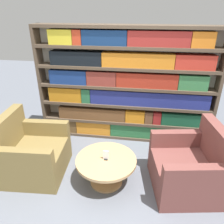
{
  "coord_description": "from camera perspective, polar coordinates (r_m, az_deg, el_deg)",
  "views": [
    {
      "loc": [
        0.3,
        -2.17,
        2.25
      ],
      "look_at": [
        -0.13,
        0.69,
        0.84
      ],
      "focal_mm": 35.0,
      "sensor_mm": 36.0,
      "label": 1
    }
  ],
  "objects": [
    {
      "name": "ground_plane",
      "position": [
        3.14,
        0.51,
        -19.7
      ],
      "size": [
        14.0,
        14.0,
        0.0
      ],
      "primitive_type": "plane",
      "color": "slate"
    },
    {
      "name": "coffee_table",
      "position": [
        3.07,
        -1.54,
        -13.83
      ],
      "size": [
        0.82,
        0.82,
        0.4
      ],
      "color": "tan",
      "rests_on": "ground_plane"
    },
    {
      "name": "armchair_left",
      "position": [
        3.43,
        -20.14,
        -10.28
      ],
      "size": [
        0.89,
        0.92,
        0.91
      ],
      "rotation": [
        0.0,
        0.0,
        1.64
      ],
      "color": "olive",
      "rests_on": "ground_plane"
    },
    {
      "name": "armchair_right",
      "position": [
        3.15,
        19.47,
        -13.77
      ],
      "size": [
        0.97,
        0.99,
        0.91
      ],
      "rotation": [
        0.0,
        0.0,
        -1.4
      ],
      "color": "brown",
      "rests_on": "ground_plane"
    },
    {
      "name": "bookshelf",
      "position": [
        3.8,
        3.49,
        6.6
      ],
      "size": [
        3.04,
        0.3,
        1.99
      ],
      "color": "silver",
      "rests_on": "ground_plane"
    },
    {
      "name": "table_sign",
      "position": [
        2.96,
        -1.58,
        -11.34
      ],
      "size": [
        0.08,
        0.06,
        0.13
      ],
      "color": "black",
      "rests_on": "coffee_table"
    }
  ]
}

